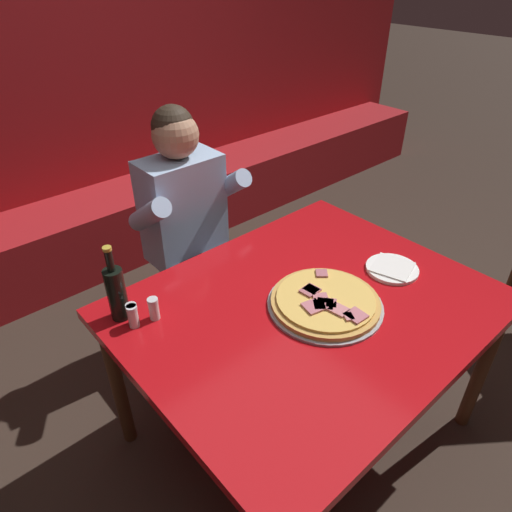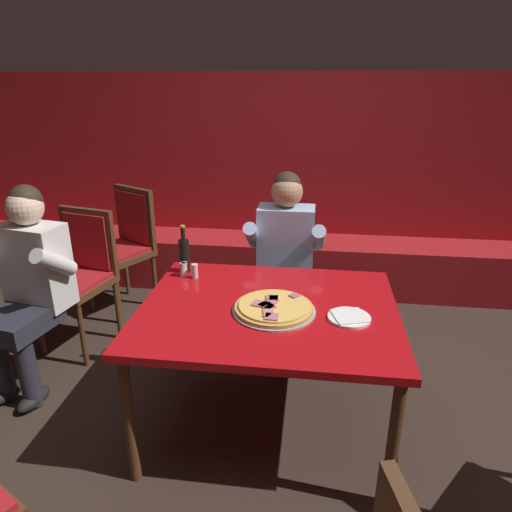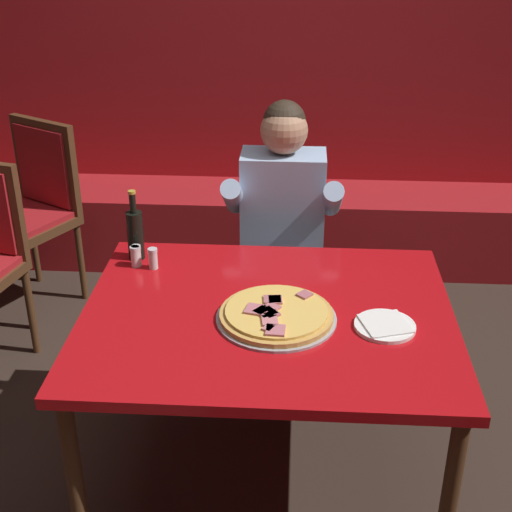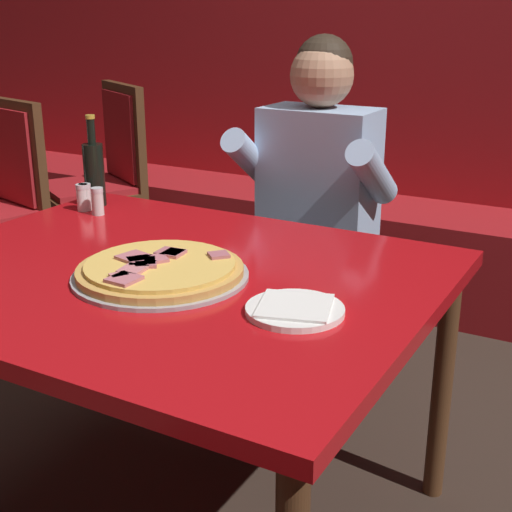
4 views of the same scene
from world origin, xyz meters
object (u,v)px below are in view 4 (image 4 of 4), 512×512
shaker_black_pepper (85,198)px  diner_seated_blue_shirt (308,211)px  pizza (160,270)px  shaker_parmesan (83,199)px  shaker_red_pepper_flakes (98,203)px  main_dining_table (163,296)px  dining_chair_by_booth (104,173)px  beer_bottle (94,172)px  plate_white_paper (295,309)px

shaker_black_pepper → diner_seated_blue_shirt: (0.56, 0.45, -0.08)m
pizza → shaker_parmesan: size_ratio=4.89×
shaker_red_pepper_flakes → main_dining_table: bearing=-33.2°
dining_chair_by_booth → beer_bottle: bearing=-49.9°
beer_bottle → diner_seated_blue_shirt: diner_seated_blue_shirt is taller
beer_bottle → shaker_black_pepper: size_ratio=3.40×
beer_bottle → shaker_red_pepper_flakes: (0.08, -0.09, -0.07)m
beer_bottle → shaker_red_pepper_flakes: size_ratio=3.40×
plate_white_paper → shaker_red_pepper_flakes: (-0.87, 0.38, 0.03)m
plate_white_paper → dining_chair_by_booth: bearing=141.3°
shaker_black_pepper → dining_chair_by_booth: (-0.79, 0.98, -0.19)m
beer_bottle → main_dining_table: bearing=-35.4°
main_dining_table → dining_chair_by_booth: size_ratio=1.30×
plate_white_paper → shaker_parmesan: bearing=157.3°
shaker_parmesan → dining_chair_by_booth: size_ratio=0.08×
shaker_parmesan → diner_seated_blue_shirt: bearing=39.2°
dining_chair_by_booth → shaker_parmesan: bearing=-51.7°
pizza → shaker_black_pepper: bearing=146.6°
shaker_parmesan → dining_chair_by_booth: bearing=128.3°
shaker_black_pepper → main_dining_table: bearing=-31.3°
main_dining_table → pizza: (0.03, -0.05, 0.09)m
pizza → shaker_parmesan: bearing=147.4°
shaker_parmesan → dining_chair_by_booth: dining_chair_by_booth is taller
shaker_parmesan → shaker_red_pepper_flakes: (0.07, -0.01, 0.00)m
shaker_parmesan → shaker_black_pepper: same height
pizza → shaker_red_pepper_flakes: 0.61m
beer_bottle → dining_chair_by_booth: size_ratio=0.29×
beer_bottle → shaker_black_pepper: 0.10m
shaker_black_pepper → dining_chair_by_booth: bearing=128.7°
shaker_red_pepper_flakes → beer_bottle: bearing=134.2°
main_dining_table → shaker_black_pepper: 0.64m
beer_bottle → shaker_parmesan: 0.10m
shaker_parmesan → dining_chair_by_booth: 1.28m
shaker_parmesan → shaker_black_pepper: 0.01m
plate_white_paper → shaker_black_pepper: (-0.94, 0.41, 0.03)m
shaker_red_pepper_flakes → shaker_parmesan: bearing=170.3°
main_dining_table → shaker_red_pepper_flakes: size_ratio=15.32×
diner_seated_blue_shirt → shaker_red_pepper_flakes: bearing=-136.1°
shaker_parmesan → shaker_red_pepper_flakes: 0.07m
beer_bottle → pizza: bearing=-37.0°
pizza → shaker_red_pepper_flakes: size_ratio=4.89×
pizza → dining_chair_by_booth: size_ratio=0.42×
main_dining_table → pizza: size_ratio=3.13×
pizza → diner_seated_blue_shirt: diner_seated_blue_shirt is taller
shaker_parmesan → diner_seated_blue_shirt: size_ratio=0.07×
shaker_red_pepper_flakes → shaker_black_pepper: 0.07m
shaker_red_pepper_flakes → diner_seated_blue_shirt: 0.69m
shaker_parmesan → diner_seated_blue_shirt: (0.57, 0.46, -0.08)m
pizza → dining_chair_by_booth: (-1.36, 1.36, -0.17)m
beer_bottle → diner_seated_blue_shirt: bearing=33.8°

